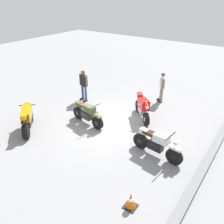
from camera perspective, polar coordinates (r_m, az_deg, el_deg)
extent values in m
plane|color=gray|center=(11.17, -0.92, -2.54)|extent=(40.00, 40.00, 0.00)
cube|color=gray|center=(9.62, 22.21, -9.89)|extent=(14.00, 0.30, 0.15)
cylinder|color=black|center=(11.70, -18.93, -1.00)|extent=(0.54, 0.54, 0.60)
cylinder|color=black|center=(10.54, -19.87, -4.46)|extent=(0.58, 0.58, 0.60)
cylinder|color=black|center=(11.70, -18.93, -1.00)|extent=(0.28, 0.28, 0.21)
cylinder|color=black|center=(10.54, -19.87, -4.46)|extent=(0.28, 0.28, 0.21)
cube|color=black|center=(11.03, -19.49, -2.32)|extent=(0.60, 0.59, 0.32)
cube|color=orange|center=(10.97, -19.71, -0.12)|extent=(0.96, 0.95, 0.57)
cone|color=orange|center=(11.37, -19.46, 1.75)|extent=(0.49, 0.49, 0.39)
cube|color=black|center=(10.59, -20.07, -0.78)|extent=(0.61, 0.61, 0.12)
cube|color=orange|center=(10.30, -20.38, -1.17)|extent=(0.40, 0.40, 0.23)
cylinder|color=black|center=(10.41, -19.75, -1.87)|extent=(0.34, 0.34, 0.17)
cylinder|color=black|center=(10.44, -20.61, -1.93)|extent=(0.34, 0.34, 0.17)
cylinder|color=black|center=(11.24, -19.57, 1.53)|extent=(0.52, 0.52, 0.04)
sphere|color=silver|center=(11.46, -19.37, 1.70)|extent=(0.16, 0.16, 0.16)
cylinder|color=black|center=(8.82, 14.61, -10.28)|extent=(0.20, 0.65, 0.64)
cylinder|color=black|center=(9.39, 6.86, -6.87)|extent=(0.20, 0.65, 0.64)
cylinder|color=black|center=(8.82, 14.61, -10.28)|extent=(0.17, 0.24, 0.22)
cylinder|color=black|center=(9.39, 6.86, -6.87)|extent=(0.17, 0.24, 0.22)
cube|color=black|center=(9.05, 10.38, -7.91)|extent=(0.35, 0.59, 0.32)
cube|color=silver|center=(8.74, 11.70, -6.25)|extent=(0.39, 0.59, 0.30)
cube|color=silver|center=(8.61, 14.88, -8.43)|extent=(0.21, 0.46, 0.08)
cube|color=#382314|center=(8.92, 9.26, -5.11)|extent=(0.33, 0.63, 0.12)
cube|color=silver|center=(9.06, 7.67, -4.55)|extent=(0.26, 0.34, 0.18)
cylinder|color=black|center=(9.36, 8.86, -6.78)|extent=(0.18, 0.57, 0.16)
cylinder|color=black|center=(8.48, 13.76, -5.63)|extent=(0.70, 0.12, 0.04)
sphere|color=silver|center=(8.51, 14.90, -7.28)|extent=(0.16, 0.16, 0.16)
cylinder|color=black|center=(10.58, -3.47, -2.56)|extent=(0.26, 0.62, 0.60)
cylinder|color=black|center=(11.50, -7.99, -0.17)|extent=(0.26, 0.62, 0.60)
cylinder|color=#333333|center=(10.58, -3.47, -2.56)|extent=(0.21, 0.24, 0.21)
cylinder|color=#333333|center=(11.50, -7.99, -0.17)|extent=(0.21, 0.24, 0.21)
cube|color=#333333|center=(11.02, -6.02, -0.77)|extent=(0.37, 0.60, 0.32)
cube|color=#515B38|center=(10.69, -5.43, 0.76)|extent=(0.41, 0.61, 0.30)
cube|color=#515B38|center=(10.42, -3.52, -0.99)|extent=(0.23, 0.46, 0.08)
cube|color=brown|center=(11.00, -6.96, 1.59)|extent=(0.36, 0.63, 0.12)
cube|color=#515B38|center=(11.23, -7.92, 1.97)|extent=(0.27, 0.35, 0.18)
cylinder|color=#333333|center=(11.41, -6.64, -0.03)|extent=(0.20, 0.57, 0.16)
cylinder|color=#333333|center=(10.36, -4.31, 1.41)|extent=(0.70, 0.15, 0.04)
sphere|color=silver|center=(10.30, -3.46, 0.04)|extent=(0.16, 0.16, 0.16)
cylinder|color=black|center=(10.95, 8.16, -1.70)|extent=(0.54, 0.53, 0.60)
cylinder|color=black|center=(12.10, 6.44, 1.39)|extent=(0.59, 0.58, 0.60)
cylinder|color=silver|center=(10.95, 8.16, -1.70)|extent=(0.28, 0.28, 0.21)
cylinder|color=silver|center=(12.10, 6.44, 1.39)|extent=(0.28, 0.28, 0.21)
cube|color=silver|center=(11.52, 7.22, 0.48)|extent=(0.60, 0.59, 0.32)
cube|color=red|center=(11.21, 7.54, 1.95)|extent=(0.96, 0.94, 0.57)
cone|color=red|center=(10.70, 8.31, 1.48)|extent=(0.49, 0.49, 0.39)
cube|color=black|center=(11.53, 7.04, 3.12)|extent=(0.61, 0.60, 0.12)
cube|color=red|center=(11.76, 6.69, 4.07)|extent=(0.40, 0.40, 0.23)
cylinder|color=silver|center=(11.77, 6.33, 3.15)|extent=(0.35, 0.34, 0.17)
cylinder|color=silver|center=(11.81, 7.08, 3.19)|extent=(0.35, 0.34, 0.17)
cylinder|color=silver|center=(10.81, 8.11, 1.90)|extent=(0.51, 0.53, 0.04)
sphere|color=silver|center=(10.65, 8.41, 1.05)|extent=(0.16, 0.16, 0.16)
cylinder|color=#384772|center=(13.46, -7.02, 4.75)|extent=(0.16, 0.16, 0.86)
cube|color=black|center=(13.59, -7.15, 3.18)|extent=(0.28, 0.18, 0.08)
cylinder|color=#384772|center=(13.19, -6.28, 4.30)|extent=(0.16, 0.16, 0.86)
cube|color=black|center=(13.32, -6.42, 2.70)|extent=(0.28, 0.18, 0.08)
cube|color=black|center=(13.05, -6.83, 7.50)|extent=(0.36, 0.53, 0.61)
cylinder|color=brown|center=(13.29, -7.46, 7.90)|extent=(0.11, 0.11, 0.57)
cylinder|color=brown|center=(12.81, -6.19, 7.23)|extent=(0.11, 0.11, 0.57)
sphere|color=brown|center=(12.91, -6.94, 9.38)|extent=(0.23, 0.23, 0.23)
cylinder|color=gray|center=(13.56, 11.58, 4.44)|extent=(0.18, 0.18, 0.81)
cube|color=black|center=(13.69, 11.19, 3.05)|extent=(0.22, 0.27, 0.08)
cylinder|color=gray|center=(13.27, 11.74, 3.90)|extent=(0.18, 0.18, 0.81)
cube|color=black|center=(13.41, 11.34, 2.48)|extent=(0.22, 0.27, 0.08)
cube|color=silver|center=(13.16, 11.94, 6.92)|extent=(0.50, 0.42, 0.57)
cylinder|color=brown|center=(13.41, 11.81, 7.40)|extent=(0.12, 0.12, 0.54)
cylinder|color=brown|center=(12.90, 12.10, 6.57)|extent=(0.12, 0.12, 0.54)
sphere|color=brown|center=(13.02, 12.12, 8.67)|extent=(0.22, 0.22, 0.22)
cube|color=black|center=(7.40, 4.44, -21.55)|extent=(0.36, 0.36, 0.03)
cone|color=orange|center=(7.20, 4.52, -20.16)|extent=(0.28, 0.28, 0.50)
cylinder|color=white|center=(7.17, 4.54, -19.95)|extent=(0.19, 0.19, 0.08)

